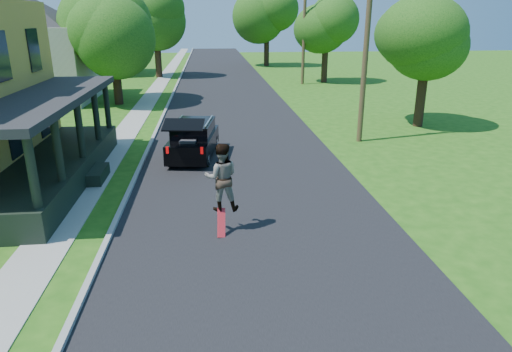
{
  "coord_description": "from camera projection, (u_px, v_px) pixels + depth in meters",
  "views": [
    {
      "loc": [
        -1.25,
        -10.09,
        5.59
      ],
      "look_at": [
        0.09,
        3.0,
        1.01
      ],
      "focal_mm": 32.0,
      "sensor_mm": 36.0,
      "label": 1
    }
  ],
  "objects": [
    {
      "name": "tree_right_far",
      "position": [
        266.0,
        9.0,
        53.64
      ],
      "size": [
        8.48,
        8.25,
        10.11
      ],
      "rotation": [
        0.0,
        0.0,
        0.42
      ],
      "color": "black",
      "rests_on": "ground"
    },
    {
      "name": "tree_right_near",
      "position": [
        427.0,
        36.0,
        23.38
      ],
      "size": [
        5.36,
        5.53,
        7.08
      ],
      "rotation": [
        0.0,
        0.0,
        -0.3
      ],
      "color": "black",
      "rests_on": "ground"
    },
    {
      "name": "skateboard",
      "position": [
        221.0,
        223.0,
        12.3
      ],
      "size": [
        0.24,
        0.49,
        0.74
      ],
      "rotation": [
        0.0,
        0.0,
        0.23
      ],
      "color": "red",
      "rests_on": "ground"
    },
    {
      "name": "skateboarder",
      "position": [
        222.0,
        177.0,
        12.25
      ],
      "size": [
        0.92,
        0.72,
        1.88
      ],
      "rotation": [
        0.0,
        0.0,
        3.13
      ],
      "color": "black",
      "rests_on": "ground"
    },
    {
      "name": "tree_left_mid",
      "position": [
        111.0,
        23.0,
        29.45
      ],
      "size": [
        6.48,
        6.54,
        8.36
      ],
      "rotation": [
        0.0,
        0.0,
        -0.18
      ],
      "color": "black",
      "rests_on": "ground"
    },
    {
      "name": "black_suv",
      "position": [
        193.0,
        140.0,
        19.09
      ],
      "size": [
        2.18,
        4.45,
        1.99
      ],
      "rotation": [
        0.0,
        0.0,
        -0.14
      ],
      "color": "black",
      "rests_on": "ground"
    },
    {
      "name": "ground",
      "position": [
        265.0,
        253.0,
        11.44
      ],
      "size": [
        140.0,
        140.0,
        0.0
      ],
      "primitive_type": "plane",
      "color": "#205310",
      "rests_on": "ground"
    },
    {
      "name": "tree_right_mid",
      "position": [
        326.0,
        21.0,
        39.96
      ],
      "size": [
        6.12,
        6.34,
        7.89
      ],
      "rotation": [
        0.0,
        0.0,
        -0.41
      ],
      "color": "black",
      "rests_on": "ground"
    },
    {
      "name": "utility_pole_near",
      "position": [
        367.0,
        41.0,
        20.3
      ],
      "size": [
        1.54,
        0.25,
        8.92
      ],
      "rotation": [
        0.0,
        0.0,
        0.01
      ],
      "color": "#41331E",
      "rests_on": "ground"
    },
    {
      "name": "street",
      "position": [
        229.0,
        107.0,
        30.23
      ],
      "size": [
        8.0,
        120.0,
        0.02
      ],
      "primitive_type": "cube",
      "color": "black",
      "rests_on": "ground"
    },
    {
      "name": "sidewalk",
      "position": [
        143.0,
        108.0,
        29.69
      ],
      "size": [
        1.3,
        120.0,
        0.03
      ],
      "primitive_type": "cube",
      "color": "gray",
      "rests_on": "ground"
    },
    {
      "name": "neighbor_house_far",
      "position": [
        87.0,
        32.0,
        46.35
      ],
      "size": [
        12.78,
        12.78,
        8.3
      ],
      "color": "beige",
      "rests_on": "ground"
    },
    {
      "name": "neighbor_house_mid",
      "position": [
        29.0,
        39.0,
        31.32
      ],
      "size": [
        12.78,
        12.78,
        8.3
      ],
      "color": "beige",
      "rests_on": "ground"
    },
    {
      "name": "curb",
      "position": [
        167.0,
        108.0,
        29.84
      ],
      "size": [
        0.15,
        120.0,
        0.12
      ],
      "primitive_type": "cube",
      "color": "gray",
      "rests_on": "ground"
    },
    {
      "name": "utility_pole_far",
      "position": [
        304.0,
        21.0,
        38.76
      ],
      "size": [
        1.66,
        0.29,
        10.39
      ],
      "rotation": [
        0.0,
        0.0,
        -0.09
      ],
      "color": "#41331E",
      "rests_on": "ground"
    },
    {
      "name": "tree_left_far",
      "position": [
        155.0,
        12.0,
        43.2
      ],
      "size": [
        7.16,
        7.42,
        9.14
      ],
      "rotation": [
        0.0,
        0.0,
        -0.43
      ],
      "color": "black",
      "rests_on": "ground"
    }
  ]
}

